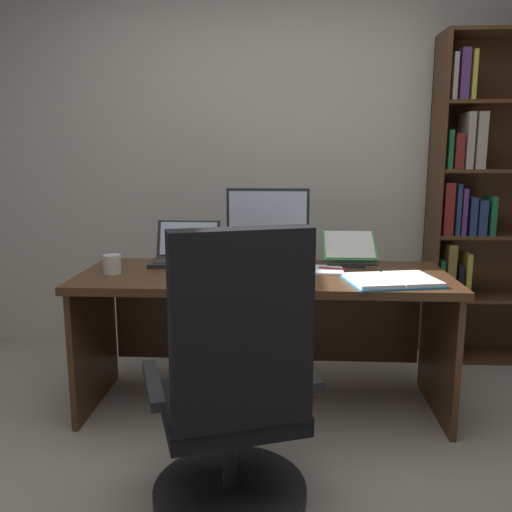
# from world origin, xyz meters

# --- Properties ---
(wall_back) EXTENTS (5.30, 0.12, 2.82)m
(wall_back) POSITION_xyz_m (0.00, 1.94, 1.41)
(wall_back) COLOR beige
(wall_back) RESTS_ON ground
(desk) EXTENTS (1.87, 0.70, 0.73)m
(desk) POSITION_xyz_m (-0.03, 1.01, 0.54)
(desk) COLOR #4C2D19
(desk) RESTS_ON ground
(bookshelf) EXTENTS (0.83, 0.30, 2.04)m
(bookshelf) POSITION_xyz_m (1.32, 1.72, 1.00)
(bookshelf) COLOR #4C2D19
(bookshelf) RESTS_ON ground
(office_chair) EXTENTS (0.70, 0.62, 1.09)m
(office_chair) POSITION_xyz_m (-0.10, 0.06, 0.46)
(office_chair) COLOR #232326
(office_chair) RESTS_ON ground
(monitor) EXTENTS (0.45, 0.16, 0.42)m
(monitor) POSITION_xyz_m (-0.02, 1.16, 0.94)
(monitor) COLOR #232326
(monitor) RESTS_ON desk
(laptop) EXTENTS (0.36, 0.30, 0.22)m
(laptop) POSITION_xyz_m (-0.47, 1.16, 0.78)
(laptop) COLOR #232326
(laptop) RESTS_ON desk
(keyboard) EXTENTS (0.42, 0.15, 0.02)m
(keyboard) POSITION_xyz_m (-0.02, 0.81, 0.74)
(keyboard) COLOR #232326
(keyboard) RESTS_ON desk
(computer_mouse) EXTENTS (0.06, 0.10, 0.04)m
(computer_mouse) POSITION_xyz_m (-0.32, 0.81, 0.75)
(computer_mouse) COLOR #232326
(computer_mouse) RESTS_ON desk
(reading_stand_with_book) EXTENTS (0.29, 0.27, 0.16)m
(reading_stand_with_book) POSITION_xyz_m (0.43, 1.22, 0.81)
(reading_stand_with_book) COLOR #232326
(reading_stand_with_book) RESTS_ON desk
(open_binder) EXTENTS (0.47, 0.38, 0.02)m
(open_binder) POSITION_xyz_m (0.58, 0.76, 0.74)
(open_binder) COLOR #2D84C6
(open_binder) RESTS_ON desk
(notepad) EXTENTS (0.16, 0.21, 0.01)m
(notepad) POSITION_xyz_m (0.30, 1.01, 0.73)
(notepad) COLOR white
(notepad) RESTS_ON desk
(pen) EXTENTS (0.13, 0.05, 0.01)m
(pen) POSITION_xyz_m (0.32, 1.01, 0.74)
(pen) COLOR maroon
(pen) RESTS_ON notepad
(coffee_mug) EXTENTS (0.09, 0.09, 0.10)m
(coffee_mug) POSITION_xyz_m (-0.80, 0.88, 0.78)
(coffee_mug) COLOR silver
(coffee_mug) RESTS_ON desk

